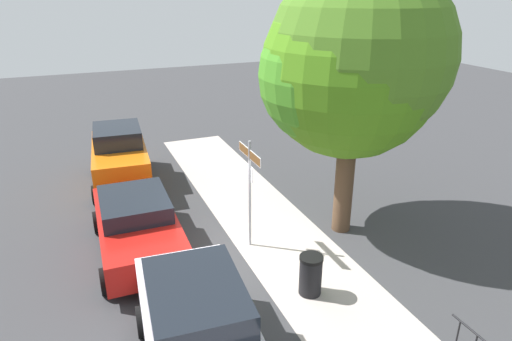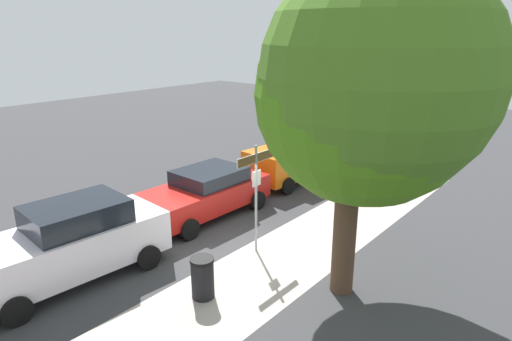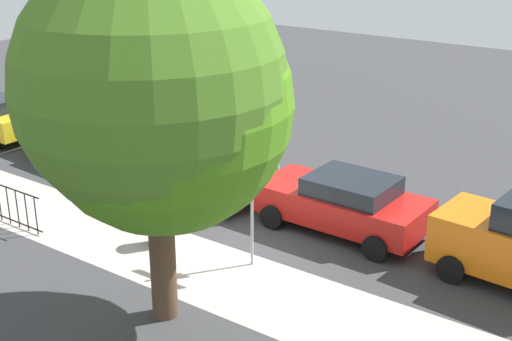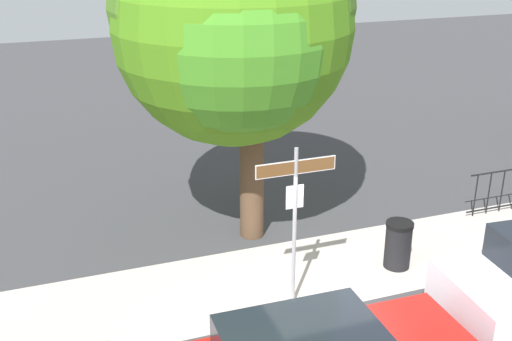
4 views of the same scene
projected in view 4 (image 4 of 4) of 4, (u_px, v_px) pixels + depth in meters
ground_plane at (322, 310)px, 11.22m from camera, size 60.00×60.00×0.00m
sidewalk_strip at (383, 257)px, 12.99m from camera, size 24.00×2.60×0.00m
street_sign at (295, 199)px, 10.67m from camera, size 1.45×0.07×3.01m
shade_tree at (233, 20)px, 12.20m from camera, size 4.88×5.11×7.39m
trash_bin at (398, 244)px, 12.48m from camera, size 0.55×0.55×0.98m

